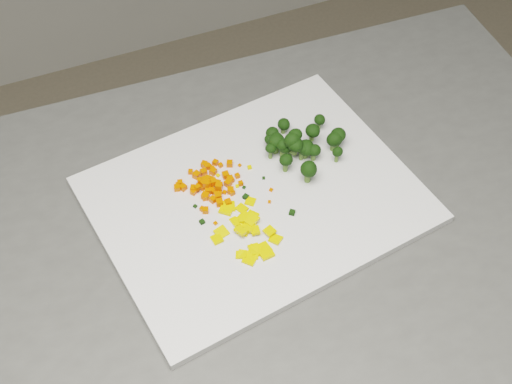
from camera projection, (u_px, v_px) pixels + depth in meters
name	position (u px, v px, depth m)	size (l,w,h in m)	color
counter_block	(282.00, 361.00, 1.29)	(0.89, 0.63, 0.90)	#4A4B48
cutting_board	(256.00, 199.00, 0.95)	(0.41, 0.32, 0.01)	silver
carrot_pile	(207.00, 179.00, 0.95)	(0.09, 0.09, 0.03)	#EF4A02
pepper_pile	(253.00, 227.00, 0.90)	(0.11, 0.11, 0.01)	yellow
broccoli_pile	(304.00, 142.00, 0.97)	(0.11, 0.11, 0.05)	black
carrot_cube_0	(215.00, 192.00, 0.95)	(0.01, 0.01, 0.01)	#EF4A02
carrot_cube_1	(237.00, 176.00, 0.96)	(0.01, 0.01, 0.01)	#EF4A02
carrot_cube_2	(195.00, 176.00, 0.96)	(0.01, 0.01, 0.01)	#EF4A02
carrot_cube_3	(208.00, 191.00, 0.95)	(0.01, 0.01, 0.01)	#EF4A02
carrot_cube_4	(230.00, 179.00, 0.96)	(0.01, 0.01, 0.01)	#EF4A02
carrot_cube_5	(206.00, 210.00, 0.92)	(0.01, 0.01, 0.01)	#EF4A02
carrot_cube_6	(194.00, 189.00, 0.95)	(0.01, 0.01, 0.01)	#EF4A02
carrot_cube_7	(191.00, 172.00, 0.97)	(0.01, 0.01, 0.01)	#EF4A02
carrot_cube_8	(178.00, 185.00, 0.95)	(0.01, 0.01, 0.01)	#EF4A02
carrot_cube_9	(208.00, 166.00, 0.97)	(0.01, 0.01, 0.01)	#EF4A02
carrot_cube_10	(206.00, 196.00, 0.94)	(0.01, 0.01, 0.01)	#EF4A02
carrot_cube_11	(211.00, 179.00, 0.96)	(0.01, 0.01, 0.01)	#EF4A02
carrot_cube_12	(241.00, 183.00, 0.95)	(0.01, 0.01, 0.01)	#EF4A02
carrot_cube_13	(232.00, 192.00, 0.94)	(0.01, 0.01, 0.01)	#EF4A02
carrot_cube_14	(232.00, 192.00, 0.94)	(0.01, 0.01, 0.01)	#EF4A02
carrot_cube_15	(228.00, 202.00, 0.93)	(0.01, 0.01, 0.01)	#EF4A02
carrot_cube_16	(199.00, 186.00, 0.95)	(0.01, 0.01, 0.01)	#EF4A02
carrot_cube_17	(219.00, 186.00, 0.94)	(0.01, 0.01, 0.01)	#EF4A02
carrot_cube_18	(226.00, 175.00, 0.96)	(0.01, 0.01, 0.01)	#EF4A02
carrot_cube_19	(203.00, 187.00, 0.95)	(0.01, 0.01, 0.01)	#EF4A02
carrot_cube_20	(208.00, 180.00, 0.96)	(0.01, 0.01, 0.01)	#EF4A02
carrot_cube_21	(203.00, 181.00, 0.96)	(0.01, 0.01, 0.01)	#EF4A02
carrot_cube_22	(230.00, 164.00, 0.98)	(0.01, 0.01, 0.01)	#EF4A02
carrot_cube_23	(183.00, 187.00, 0.95)	(0.01, 0.01, 0.01)	#EF4A02
carrot_cube_24	(221.00, 165.00, 0.98)	(0.01, 0.01, 0.01)	#EF4A02
carrot_cube_25	(213.00, 169.00, 0.97)	(0.01, 0.01, 0.01)	#EF4A02
carrot_cube_26	(213.00, 200.00, 0.94)	(0.01, 0.01, 0.01)	#EF4A02
carrot_cube_27	(208.00, 182.00, 0.95)	(0.01, 0.01, 0.01)	#EF4A02
carrot_cube_28	(204.00, 164.00, 0.97)	(0.01, 0.01, 0.01)	#EF4A02
carrot_cube_29	(177.00, 188.00, 0.95)	(0.01, 0.01, 0.01)	#EF4A02
carrot_cube_30	(205.00, 180.00, 0.95)	(0.01, 0.01, 0.01)	#EF4A02
carrot_cube_31	(213.00, 191.00, 0.95)	(0.01, 0.01, 0.01)	#EF4A02
carrot_cube_32	(214.00, 182.00, 0.95)	(0.01, 0.01, 0.01)	#EF4A02
carrot_cube_33	(199.00, 180.00, 0.95)	(0.01, 0.01, 0.01)	#EF4A02
carrot_cube_34	(215.00, 162.00, 0.98)	(0.01, 0.01, 0.01)	#EF4A02
carrot_cube_35	(180.00, 183.00, 0.95)	(0.01, 0.01, 0.01)	#EF4A02
carrot_cube_36	(207.00, 185.00, 0.95)	(0.01, 0.01, 0.01)	#EF4A02
carrot_cube_37	(218.00, 183.00, 0.95)	(0.01, 0.01, 0.01)	#EF4A02
carrot_cube_38	(197.00, 175.00, 0.96)	(0.01, 0.01, 0.01)	#EF4A02
carrot_cube_39	(208.00, 178.00, 0.95)	(0.01, 0.01, 0.01)	#EF4A02
carrot_cube_40	(203.00, 172.00, 0.97)	(0.01, 0.01, 0.01)	#EF4A02
carrot_cube_41	(202.00, 209.00, 0.93)	(0.01, 0.01, 0.01)	#EF4A02
carrot_cube_42	(231.00, 190.00, 0.95)	(0.01, 0.01, 0.01)	#EF4A02
carrot_cube_43	(205.00, 197.00, 0.94)	(0.01, 0.01, 0.01)	#EF4A02
carrot_cube_44	(218.00, 196.00, 0.94)	(0.01, 0.01, 0.01)	#EF4A02
carrot_cube_45	(219.00, 195.00, 0.94)	(0.01, 0.01, 0.01)	#EF4A02
carrot_cube_46	(220.00, 203.00, 0.93)	(0.01, 0.01, 0.01)	#EF4A02
carrot_cube_47	(203.00, 183.00, 0.95)	(0.01, 0.01, 0.01)	#EF4A02
carrot_cube_48	(193.00, 192.00, 0.94)	(0.01, 0.01, 0.01)	#EF4A02
carrot_cube_49	(228.00, 183.00, 0.95)	(0.01, 0.01, 0.01)	#EF4A02
carrot_cube_50	(198.00, 187.00, 0.94)	(0.01, 0.01, 0.01)	#EF4A02
carrot_cube_51	(208.00, 184.00, 0.94)	(0.01, 0.01, 0.01)	#EF4A02
carrot_cube_52	(206.00, 166.00, 0.97)	(0.01, 0.01, 0.01)	#EF4A02
carrot_cube_53	(213.00, 172.00, 0.97)	(0.01, 0.01, 0.01)	#EF4A02
carrot_cube_54	(229.00, 178.00, 0.96)	(0.01, 0.01, 0.01)	#EF4A02
carrot_cube_55	(206.00, 184.00, 0.94)	(0.01, 0.01, 0.01)	#EF4A02
carrot_cube_56	(202.00, 183.00, 0.95)	(0.01, 0.01, 0.01)	#EF4A02
carrot_cube_57	(205.00, 196.00, 0.94)	(0.01, 0.01, 0.01)	#EF4A02
carrot_cube_58	(211.00, 184.00, 0.95)	(0.01, 0.01, 0.01)	#EF4A02
carrot_cube_59	(231.00, 180.00, 0.96)	(0.01, 0.01, 0.01)	#EF4A02
pepper_chunk_0	(250.00, 225.00, 0.91)	(0.01, 0.02, 0.00)	yellow
pepper_chunk_1	(251.00, 256.00, 0.88)	(0.01, 0.01, 0.00)	yellow
pepper_chunk_2	(254.00, 253.00, 0.89)	(0.02, 0.01, 0.00)	yellow
pepper_chunk_3	(246.00, 218.00, 0.91)	(0.02, 0.01, 0.00)	yellow
pepper_chunk_4	(267.00, 254.00, 0.88)	(0.02, 0.01, 0.00)	yellow
pepper_chunk_5	(222.00, 232.00, 0.91)	(0.02, 0.02, 0.00)	yellow
pepper_chunk_6	(242.00, 209.00, 0.93)	(0.01, 0.01, 0.00)	yellow
pepper_chunk_7	(217.00, 239.00, 0.90)	(0.01, 0.02, 0.00)	yellow
pepper_chunk_8	(239.00, 221.00, 0.92)	(0.01, 0.01, 0.00)	yellow
pepper_chunk_9	(270.00, 231.00, 0.90)	(0.01, 0.01, 0.00)	yellow
pepper_chunk_10	(235.00, 222.00, 0.92)	(0.02, 0.01, 0.00)	yellow
pepper_chunk_11	(229.00, 206.00, 0.93)	(0.02, 0.02, 0.00)	yellow
pepper_chunk_12	(276.00, 239.00, 0.90)	(0.01, 0.01, 0.00)	yellow
pepper_chunk_13	(241.00, 255.00, 0.88)	(0.01, 0.01, 0.00)	yellow
pepper_chunk_14	(226.00, 210.00, 0.93)	(0.02, 0.01, 0.00)	yellow
pepper_chunk_15	(250.00, 201.00, 0.94)	(0.01, 0.01, 0.00)	yellow
pepper_chunk_16	(255.00, 250.00, 0.89)	(0.02, 0.01, 0.00)	yellow
pepper_chunk_17	(252.00, 220.00, 0.91)	(0.02, 0.01, 0.00)	yellow
pepper_chunk_18	(244.00, 230.00, 0.91)	(0.02, 0.01, 0.00)	yellow
pepper_chunk_19	(252.00, 215.00, 0.92)	(0.02, 0.01, 0.00)	yellow
pepper_chunk_20	(243.00, 254.00, 0.88)	(0.01, 0.01, 0.00)	yellow
pepper_chunk_21	(250.00, 259.00, 0.88)	(0.02, 0.02, 0.00)	yellow
pepper_chunk_22	(241.00, 231.00, 0.90)	(0.02, 0.01, 0.00)	yellow
pepper_chunk_23	(265.00, 248.00, 0.89)	(0.02, 0.01, 0.00)	yellow
pepper_chunk_24	(250.00, 227.00, 0.91)	(0.01, 0.01, 0.00)	yellow
pepper_chunk_25	(255.00, 250.00, 0.89)	(0.01, 0.02, 0.00)	yellow
pepper_chunk_26	(247.00, 218.00, 0.92)	(0.02, 0.01, 0.00)	yellow
pepper_chunk_27	(245.00, 229.00, 0.91)	(0.02, 0.01, 0.00)	yellow
pepper_chunk_28	(255.00, 230.00, 0.90)	(0.01, 0.01, 0.00)	yellow
broccoli_floret_0	(305.00, 150.00, 0.98)	(0.03, 0.03, 0.03)	black
broccoli_floret_1	(308.00, 173.00, 0.95)	(0.03, 0.03, 0.03)	black
broccoli_floret_2	(337.00, 138.00, 0.99)	(0.03, 0.03, 0.03)	black
broccoli_floret_3	(285.00, 163.00, 0.96)	(0.03, 0.03, 0.03)	black
broccoli_floret_4	(314.00, 153.00, 0.98)	(0.03, 0.03, 0.03)	black
broccoli_floret_5	(275.00, 144.00, 0.98)	(0.03, 0.03, 0.03)	black
broccoli_floret_6	(319.00, 123.00, 1.01)	(0.02, 0.02, 0.02)	black
broccoli_floret_7	(294.00, 147.00, 0.97)	(0.03, 0.03, 0.03)	black
broccoli_floret_8	(285.00, 150.00, 0.98)	(0.03, 0.03, 0.03)	black
broccoli_floret_9	(270.00, 152.00, 0.98)	(0.02, 0.02, 0.03)	black
broccoli_floret_10	(337.00, 155.00, 0.97)	(0.02, 0.02, 0.02)	black
broccoli_floret_11	(301.00, 152.00, 0.98)	(0.02, 0.02, 0.03)	black
broccoli_floret_12	(312.00, 133.00, 0.99)	(0.03, 0.03, 0.03)	black
broccoli_floret_13	(334.00, 142.00, 0.99)	(0.03, 0.03, 0.03)	black
broccoli_floret_14	(283.00, 127.00, 1.01)	(0.02, 0.02, 0.02)	black
broccoli_floret_15	(276.00, 142.00, 0.99)	(0.02, 0.02, 0.03)	black
broccoli_floret_16	(272.00, 137.00, 0.99)	(0.02, 0.02, 0.03)	black
broccoli_floret_17	(292.00, 144.00, 0.97)	(0.03, 0.03, 0.03)	black
broccoli_floret_18	(282.00, 149.00, 0.98)	(0.02, 0.02, 0.03)	black
broccoli_floret_19	(270.00, 142.00, 0.99)	(0.02, 0.02, 0.02)	black
broccoli_floret_20	(295.00, 139.00, 0.97)	(0.03, 0.03, 0.03)	black
stray_bit_0	(237.00, 186.00, 0.95)	(0.00, 0.00, 0.00)	yellow
stray_bit_1	(305.00, 168.00, 0.97)	(0.00, 0.00, 0.00)	#EF4A02
stray_bit_2	(246.00, 197.00, 0.94)	(0.01, 0.01, 0.00)	black
stray_bit_3	(202.00, 222.00, 0.92)	(0.01, 0.01, 0.00)	black
stray_bit_4	(244.00, 187.00, 0.95)	(0.00, 0.00, 0.00)	black
stray_bit_5	(250.00, 167.00, 0.97)	(0.01, 0.01, 0.00)	yellow
stray_bit_6	(225.00, 192.00, 0.95)	(0.01, 0.01, 0.00)	#EF4A02
stray_bit_7	(195.00, 206.00, 0.93)	(0.00, 0.00, 0.00)	black
stray_bit_8	(240.00, 165.00, 0.98)	(0.00, 0.00, 0.00)	#EF4A02
stray_bit_9	(269.00, 202.00, 0.94)	(0.00, 0.00, 0.00)	#EF4A02
stray_bit_10	(271.00, 190.00, 0.95)	(0.00, 0.00, 0.00)	#EF4A02
stray_bit_11	(215.00, 223.00, 0.91)	(0.00, 0.00, 0.00)	#EF4A02
stray_bit_12	(218.00, 175.00, 0.97)	(0.00, 0.00, 0.00)	yellow
stray_bit_13	(219.00, 239.00, 0.90)	(0.00, 0.00, 0.00)	#EF4A02
stray_bit_14	(292.00, 212.00, 0.92)	(0.01, 0.01, 0.01)	black
stray_bit_15	(264.00, 178.00, 0.96)	(0.00, 0.00, 0.00)	black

